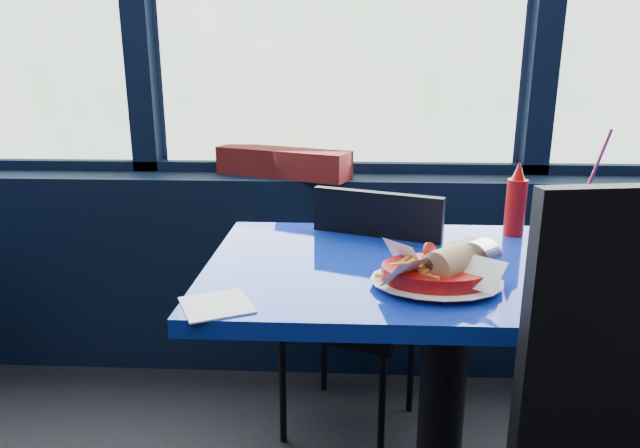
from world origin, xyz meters
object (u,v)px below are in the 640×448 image
(planter_box, at_px, (283,163))
(chair_near_back, at_px, (360,300))
(ketchup_bottle, at_px, (516,203))
(soda_cup, at_px, (585,214))
(food_basket, at_px, (439,271))
(near_table, at_px, (446,331))

(planter_box, bearing_deg, chair_near_back, -37.52)
(ketchup_bottle, bearing_deg, soda_cup, -17.76)
(ketchup_bottle, distance_m, soda_cup, 0.18)
(planter_box, height_order, food_basket, planter_box)
(soda_cup, bearing_deg, ketchup_bottle, 162.24)
(ketchup_bottle, relative_size, soda_cup, 0.68)
(soda_cup, bearing_deg, chair_near_back, 168.18)
(chair_near_back, bearing_deg, planter_box, -38.93)
(planter_box, bearing_deg, soda_cup, -12.81)
(food_basket, bearing_deg, chair_near_back, 87.55)
(food_basket, bearing_deg, soda_cup, 17.06)
(food_basket, height_order, ketchup_bottle, ketchup_bottle)
(ketchup_bottle, bearing_deg, planter_box, 141.39)
(soda_cup, bearing_deg, planter_box, 144.74)
(planter_box, xyz_separation_m, ketchup_bottle, (0.73, -0.58, -0.01))
(chair_near_back, xyz_separation_m, soda_cup, (0.61, -0.13, 0.32))
(chair_near_back, distance_m, planter_box, 0.69)
(near_table, height_order, food_basket, food_basket)
(near_table, bearing_deg, food_basket, -109.28)
(near_table, xyz_separation_m, planter_box, (-0.51, 0.84, 0.29))
(chair_near_back, relative_size, planter_box, 1.65)
(near_table, xyz_separation_m, food_basket, (-0.05, -0.15, 0.22))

